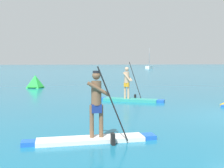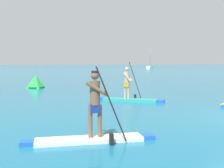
% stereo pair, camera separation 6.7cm
% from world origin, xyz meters
% --- Properties ---
extents(paddleboarder_near_left, '(3.47, 0.87, 1.98)m').
position_xyz_m(paddleboarder_near_left, '(-6.28, -1.59, 0.40)').
color(paddleboarder_near_left, white).
rests_on(paddleboarder_near_left, ground).
extents(paddleboarder_mid_center, '(3.21, 2.30, 2.06)m').
position_xyz_m(paddleboarder_mid_center, '(-2.92, 5.36, 0.30)').
color(paddleboarder_mid_center, teal).
rests_on(paddleboarder_mid_center, ground).
extents(race_marker_buoy, '(1.34, 1.34, 1.01)m').
position_xyz_m(race_marker_buoy, '(-7.68, 14.82, 0.44)').
color(race_marker_buoy, green).
rests_on(race_marker_buoy, ground).
extents(sailboat_right_horizon, '(3.94, 4.64, 6.45)m').
position_xyz_m(sailboat_right_horizon, '(27.44, 75.38, 0.86)').
color(sailboat_right_horizon, white).
rests_on(sailboat_right_horizon, ground).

